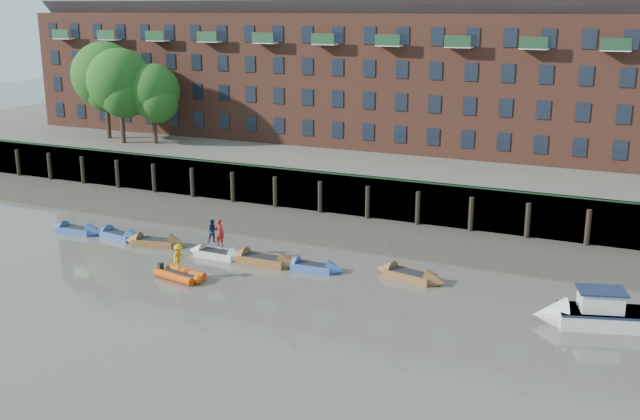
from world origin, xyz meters
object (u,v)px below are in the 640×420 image
Objects in this scene: rib_tender at (181,275)px; motor_launch at (587,313)px; person_rower_a at (220,232)px; person_rower_b at (213,231)px; rowboat_0 at (77,230)px; rowboat_1 at (119,235)px; rowboat_4 at (263,260)px; person_rib_crew at (179,257)px; rowboat_2 at (155,242)px; rowboat_5 at (313,267)px; rowboat_3 at (217,254)px; rowboat_6 at (410,275)px.

motor_launch is at bearing 18.44° from rib_tender.
person_rower_a is 0.81m from person_rower_b.
rib_tender is at bearing -23.71° from rowboat_0.
rowboat_1 is 11.95m from rowboat_4.
motor_launch is 23.12m from person_rib_crew.
motor_launch is 22.73m from person_rower_a.
rowboat_2 is 0.94× the size of rowboat_4.
person_rower_b reaches higher than person_rib_crew.
rowboat_2 is 4.96m from person_rower_b.
rowboat_5 is at bearing -174.14° from person_rower_a.
rowboat_2 is at bearing 177.19° from rowboat_5.
rib_tender is at bearing -20.67° from rowboat_1.
person_rower_a is (8.87, -0.71, 1.52)m from rowboat_1.
rowboat_2 is 7.07m from person_rib_crew.
person_rower_a is (-22.67, 1.16, 1.10)m from motor_launch.
rowboat_4 is (3.38, 0.12, 0.03)m from rowboat_3.
rowboat_1 is at bearing 176.05° from rowboat_5.
rowboat_3 is 1.05× the size of rowboat_5.
person_rib_crew is at bearing -88.97° from rowboat_3.
rowboat_2 is (6.96, 0.00, 0.01)m from rowboat_0.
rowboat_1 is 31.60m from motor_launch.
rowboat_5 reaches higher than rib_tender.
rowboat_1 is 8.59m from rowboat_3.
rowboat_6 reaches higher than rowboat_0.
rowboat_4 reaches higher than rowboat_3.
person_rib_crew is (-12.62, -5.63, 1.09)m from rowboat_6.
rowboat_2 is 28.21m from motor_launch.
rowboat_6 reaches higher than rowboat_3.
rib_tender is at bearing -126.09° from person_rower_b.
rowboat_0 is 11.80m from person_rower_b.
rowboat_4 is 2.81× the size of person_rower_a.
person_rib_crew is (-0.21, 0.09, 1.08)m from rib_tender.
rowboat_6 reaches higher than rowboat_2.
rib_tender is at bearing -146.78° from rowboat_5.
rowboat_1 is 0.92× the size of rowboat_2.
rowboat_1 is at bearing -20.46° from motor_launch.
rowboat_6 is 13.23m from person_rower_b.
rowboat_1 is 1.29× the size of rib_tender.
rowboat_0 is at bearing 177.98° from rowboat_4.
rowboat_4 is at bearing -174.52° from person_rower_a.
person_rib_crew is at bearing -9.52° from motor_launch.
rowboat_6 is at bearing -31.23° from motor_launch.
rowboat_5 is (15.30, -0.27, -0.01)m from rowboat_1.
motor_launch reaches higher than rib_tender.
person_rower_b reaches higher than rowboat_4.
person_rib_crew is at bearing -148.17° from rowboat_5.
motor_launch is (35.12, -1.56, 0.42)m from rowboat_0.
rowboat_4 reaches higher than rib_tender.
rowboat_4 is 5.45m from rib_tender.
rowboat_2 reaches higher than rowboat_1.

